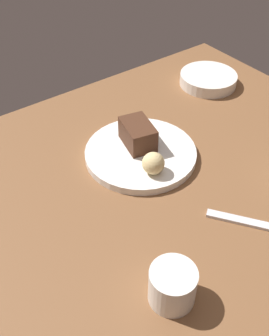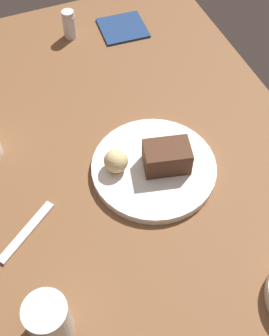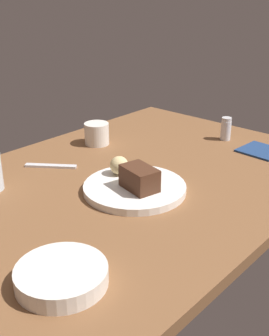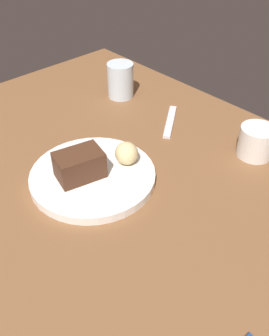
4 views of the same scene
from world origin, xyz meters
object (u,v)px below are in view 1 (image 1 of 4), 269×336
object	(u,v)px
dessert_spoon	(244,221)
dessert_plate	(141,153)
bread_roll	(153,163)
chocolate_cake_slice	(138,134)
coffee_cup	(172,286)
side_bowl	(208,79)

from	to	relation	value
dessert_spoon	dessert_plate	bearing A→B (deg)	-27.49
bread_roll	dessert_spoon	world-z (taller)	bread_roll
chocolate_cake_slice	dessert_plate	bearing A→B (deg)	69.44
dessert_plate	dessert_spoon	bearing A→B (deg)	98.73
dessert_plate	dessert_spoon	xyz separation A→B (cm)	(-4.40, 28.63, -0.59)
chocolate_cake_slice	coffee_cup	size ratio (longest dim) A/B	1.18
dessert_plate	coffee_cup	distance (cm)	37.36
coffee_cup	dessert_spoon	bearing A→B (deg)	-169.93
coffee_cup	dessert_plate	bearing A→B (deg)	-118.95
dessert_plate	dessert_spoon	distance (cm)	28.97
dessert_plate	bread_roll	distance (cm)	8.61
chocolate_cake_slice	coffee_cup	world-z (taller)	chocolate_cake_slice
dessert_plate	chocolate_cake_slice	bearing A→B (deg)	-110.56
side_bowl	chocolate_cake_slice	bearing A→B (deg)	19.27
chocolate_cake_slice	bread_roll	distance (cm)	10.45
dessert_plate	dessert_spoon	size ratio (longest dim) A/B	1.76
chocolate_cake_slice	dessert_spoon	size ratio (longest dim) A/B	0.63
chocolate_cake_slice	side_bowl	xyz separation A→B (cm)	(-35.40, -12.38, -3.07)
dessert_plate	bread_roll	bearing A→B (deg)	73.22
side_bowl	bread_roll	bearing A→B (deg)	30.06
chocolate_cake_slice	dessert_spoon	world-z (taller)	chocolate_cake_slice
bread_roll	side_bowl	size ratio (longest dim) A/B	0.30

